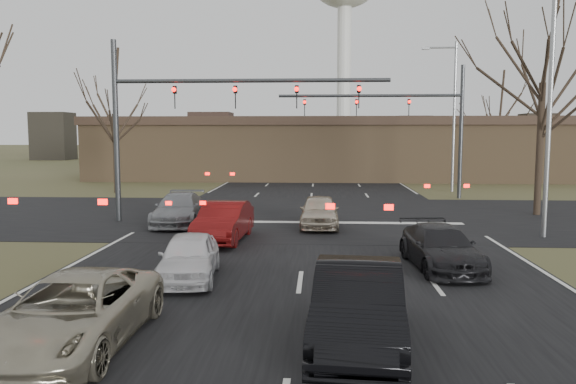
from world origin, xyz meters
The scene contains 18 objects.
ground centered at (0.00, 0.00, 0.00)m, with size 360.00×360.00×0.00m, color #444726.
road_main centered at (0.00, 60.00, 0.01)m, with size 14.00×300.00×0.02m, color black.
road_cross centered at (0.00, 15.00, 0.01)m, with size 200.00×14.00×0.02m, color black.
building centered at (2.00, 38.00, 2.67)m, with size 42.40×10.40×5.30m.
mast_arm_near centered at (-5.23, 13.00, 5.07)m, with size 12.12×0.24×8.00m.
mast_arm_far centered at (6.18, 23.00, 5.02)m, with size 11.12×0.24×8.00m.
streetlight_right_near centered at (8.82, 10.00, 5.59)m, with size 2.34×0.25×10.00m.
streetlight_right_far centered at (9.32, 27.00, 5.59)m, with size 2.34×0.25×10.00m.
tree_right_near centered at (11.00, 16.00, 8.90)m, with size 6.90×6.90×11.50m.
tree_left_far centered at (-13.00, 25.00, 7.34)m, with size 5.70×5.70×9.50m.
tree_right_far centered at (15.00, 35.00, 6.96)m, with size 5.40×5.40×9.00m.
car_silver_suv centered at (-4.00, -1.70, 0.66)m, with size 2.19×4.76×1.32m, color #9C957E.
car_white_sedan centered at (-3.00, 3.17, 0.63)m, with size 1.48×3.68×1.25m, color silver.
car_black_hatch centered at (1.23, -1.30, 0.76)m, with size 1.60×4.60×1.51m, color black.
car_charcoal_sedan centered at (4.04, 4.83, 0.61)m, with size 1.72×4.24×1.23m, color black.
car_grey_ahead centered at (-5.57, 12.27, 0.67)m, with size 1.88×4.62×1.34m, color gray.
car_red_ahead centered at (-3.00, 8.67, 0.71)m, with size 1.50×4.32×1.42m, color #5B0D0D.
car_silver_ahead centered at (0.50, 11.91, 0.67)m, with size 1.59×3.95×1.35m, color #BEB19A.
Camera 1 is at (0.50, -11.47, 3.92)m, focal length 35.00 mm.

